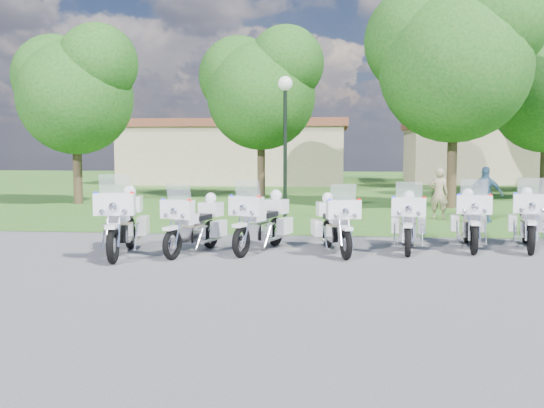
# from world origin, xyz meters

# --- Properties ---
(ground) EXTENTS (100.00, 100.00, 0.00)m
(ground) POSITION_xyz_m (0.00, 0.00, 0.00)
(ground) COLOR #505055
(ground) RESTS_ON ground
(grass_lawn) EXTENTS (100.00, 48.00, 0.01)m
(grass_lawn) POSITION_xyz_m (0.00, 27.00, 0.00)
(grass_lawn) COLOR #39631F
(grass_lawn) RESTS_ON ground
(motorcycle_0) EXTENTS (1.07, 2.49, 1.68)m
(motorcycle_0) POSITION_xyz_m (-3.72, -0.16, 0.70)
(motorcycle_0) COLOR black
(motorcycle_0) RESTS_ON ground
(motorcycle_1) EXTENTS (1.11, 2.15, 1.48)m
(motorcycle_1) POSITION_xyz_m (-2.30, 0.20, 0.62)
(motorcycle_1) COLOR black
(motorcycle_1) RESTS_ON ground
(motorcycle_2) EXTENTS (1.22, 2.21, 1.54)m
(motorcycle_2) POSITION_xyz_m (-0.96, 0.64, 0.64)
(motorcycle_2) COLOR black
(motorcycle_2) RESTS_ON ground
(motorcycle_3) EXTENTS (1.05, 2.16, 1.47)m
(motorcycle_3) POSITION_xyz_m (0.58, 0.58, 0.62)
(motorcycle_3) COLOR black
(motorcycle_3) RESTS_ON ground
(motorcycle_4) EXTENTS (0.89, 2.23, 1.50)m
(motorcycle_4) POSITION_xyz_m (2.16, 1.09, 0.63)
(motorcycle_4) COLOR black
(motorcycle_4) RESTS_ON ground
(motorcycle_5) EXTENTS (0.92, 2.30, 1.54)m
(motorcycle_5) POSITION_xyz_m (3.53, 1.50, 0.65)
(motorcycle_5) COLOR black
(motorcycle_5) RESTS_ON ground
(motorcycle_6) EXTENTS (1.10, 2.31, 1.57)m
(motorcycle_6) POSITION_xyz_m (4.78, 1.58, 0.66)
(motorcycle_6) COLOR black
(motorcycle_6) RESTS_ON ground
(lamp_post) EXTENTS (0.44, 0.44, 4.37)m
(lamp_post) POSITION_xyz_m (-0.96, 6.39, 3.28)
(lamp_post) COLOR black
(lamp_post) RESTS_ON ground
(tree_0) EXTENTS (5.30, 4.52, 7.07)m
(tree_0) POSITION_xyz_m (-9.77, 11.29, 4.67)
(tree_0) COLOR #38281C
(tree_0) RESTS_ON ground
(tree_1) EXTENTS (5.78, 4.93, 7.71)m
(tree_1) POSITION_xyz_m (-2.88, 15.59, 5.10)
(tree_1) COLOR #38281C
(tree_1) RESTS_ON ground
(tree_2) EXTENTS (6.47, 5.52, 8.63)m
(tree_2) POSITION_xyz_m (4.82, 11.09, 5.71)
(tree_2) COLOR #38281C
(tree_2) RESTS_ON ground
(building_west) EXTENTS (14.56, 8.32, 4.10)m
(building_west) POSITION_xyz_m (-6.00, 28.00, 2.07)
(building_west) COLOR tan
(building_west) RESTS_ON ground
(building_east) EXTENTS (11.44, 7.28, 4.10)m
(building_east) POSITION_xyz_m (11.00, 30.00, 2.07)
(building_east) COLOR tan
(building_east) RESTS_ON ground
(bystander_a) EXTENTS (0.61, 0.44, 1.58)m
(bystander_a) POSITION_xyz_m (3.77, 7.15, 0.79)
(bystander_a) COLOR tan
(bystander_a) RESTS_ON ground
(bystander_c) EXTENTS (1.05, 0.78, 1.66)m
(bystander_c) POSITION_xyz_m (4.98, 6.30, 0.83)
(bystander_c) COLOR #315576
(bystander_c) RESTS_ON ground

